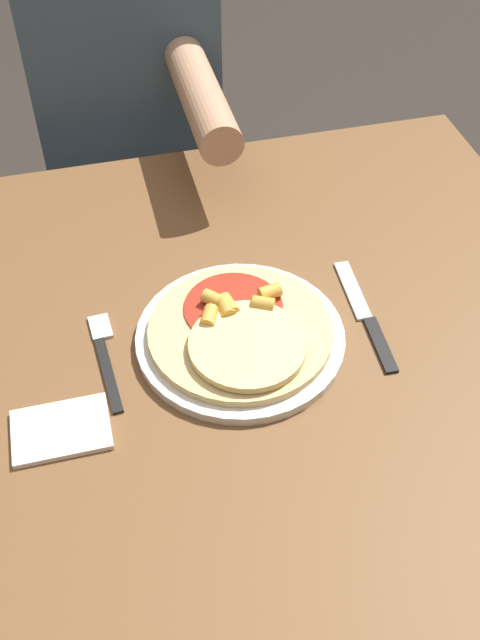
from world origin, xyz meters
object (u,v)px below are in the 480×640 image
pizza (241,330)px  person_diner (129,119)px  plate (240,337)px  knife (366,316)px  dining_table (254,389)px  fork (105,355)px

pizza → person_diner: 0.70m
person_diner → plate: bearing=-85.2°
knife → pizza: bearing=-178.8°
dining_table → fork: bearing=174.8°
dining_table → person_diner: 0.70m
fork → person_diner: (0.12, 0.67, -0.06)m
dining_table → pizza: (-0.02, -0.00, 0.14)m
pizza → fork: bearing=173.3°
plate → person_diner: 0.69m
pizza → knife: pizza is taller
pizza → knife: size_ratio=1.13×
fork → knife: (0.36, -0.02, 0.00)m
person_diner → pizza: bearing=-85.2°
plate → knife: (0.18, -0.00, -0.00)m
dining_table → fork: fork is taller
plate → pizza: pizza is taller
pizza → knife: 0.18m
dining_table → knife: knife is taller
plate → knife: plate is taller
pizza → dining_table: bearing=8.5°
person_diner → fork: bearing=-100.5°
dining_table → person_diner: size_ratio=0.87×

